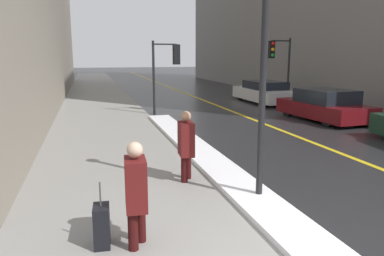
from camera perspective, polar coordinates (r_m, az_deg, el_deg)
sidewalk_slab at (r=19.08m, az=-13.58°, el=2.78°), size 4.00×80.00×0.01m
road_centre_stripe at (r=20.18m, az=3.72°, el=3.49°), size 0.16×80.00×0.00m
snow_bank_curb at (r=10.09m, az=1.44°, el=-3.84°), size 0.86×12.68×0.11m
lamp_post at (r=6.73m, az=10.98°, el=13.32°), size 0.28×0.28×4.91m
traffic_light_near at (r=17.21m, az=-3.63°, el=10.05°), size 1.31×0.42×3.28m
traffic_light_far at (r=20.39m, az=12.99°, el=10.49°), size 1.31×0.37×3.53m
pedestrian_with_shoulder_bag at (r=5.26m, az=-8.55°, el=-9.25°), size 0.32×0.71×1.51m
pedestrian_trailing at (r=7.87m, az=-0.91°, el=-2.24°), size 0.32×0.51×1.51m
parked_car_maroon at (r=16.39m, az=19.52°, el=3.22°), size 2.18×4.35×1.28m
parked_car_white at (r=21.64m, az=10.91°, el=5.38°), size 1.90×4.79×1.22m
rolling_suitcase at (r=5.54m, az=-13.59°, el=-14.34°), size 0.24×0.37×0.95m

